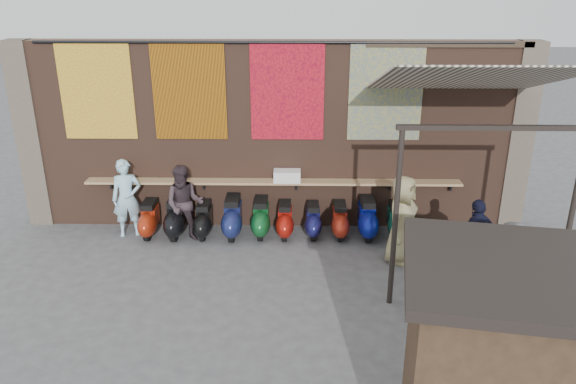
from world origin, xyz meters
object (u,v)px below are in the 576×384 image
(scooter_stool_0, at_px, (149,219))
(scooter_stool_1, at_px, (176,218))
(shopper_tan, at_px, (402,220))
(scooter_stool_8, at_px, (367,218))
(shopper_grey, at_px, (509,266))
(shelf_box, at_px, (287,176))
(market_stall, at_px, (519,382))
(scooter_stool_3, at_px, (233,217))
(diner_left, at_px, (127,198))
(scooter_stool_2, at_px, (204,220))
(scooter_stool_9, at_px, (396,221))
(scooter_stool_4, at_px, (261,218))
(scooter_stool_6, at_px, (313,220))
(scooter_stool_7, at_px, (340,220))
(shopper_navy, at_px, (476,238))
(diner_right, at_px, (185,204))
(scooter_stool_5, at_px, (285,220))

(scooter_stool_0, bearing_deg, scooter_stool_1, -0.22)
(shopper_tan, bearing_deg, scooter_stool_8, 54.63)
(scooter_stool_1, height_order, shopper_grey, shopper_grey)
(shelf_box, relative_size, market_stall, 0.23)
(scooter_stool_3, relative_size, market_stall, 0.36)
(scooter_stool_8, relative_size, diner_left, 0.52)
(scooter_stool_1, height_order, scooter_stool_2, scooter_stool_1)
(scooter_stool_0, xyz_separation_m, scooter_stool_1, (0.57, -0.00, 0.04))
(scooter_stool_3, xyz_separation_m, scooter_stool_9, (3.45, -0.01, -0.05))
(scooter_stool_4, xyz_separation_m, shopper_grey, (4.26, -2.68, 0.37))
(scooter_stool_1, relative_size, scooter_stool_6, 1.17)
(scooter_stool_7, relative_size, shopper_navy, 0.51)
(shelf_box, relative_size, scooter_stool_2, 0.74)
(scooter_stool_0, bearing_deg, diner_left, 174.84)
(diner_right, bearing_deg, scooter_stool_6, 4.14)
(shelf_box, distance_m, scooter_stool_0, 3.07)
(scooter_stool_0, distance_m, scooter_stool_7, 4.05)
(diner_right, bearing_deg, shopper_tan, -12.46)
(scooter_stool_3, relative_size, diner_left, 0.53)
(diner_left, bearing_deg, shopper_tan, -27.91)
(shopper_tan, bearing_deg, scooter_stool_0, 107.83)
(scooter_stool_6, relative_size, scooter_stool_7, 0.97)
(scooter_stool_7, bearing_deg, scooter_stool_4, 178.98)
(scooter_stool_9, bearing_deg, scooter_stool_6, 178.52)
(shelf_box, distance_m, market_stall, 6.86)
(scooter_stool_0, xyz_separation_m, scooter_stool_5, (2.88, 0.01, -0.01))
(scooter_stool_1, relative_size, shopper_tan, 0.50)
(scooter_stool_2, xyz_separation_m, scooter_stool_6, (2.32, 0.05, -0.01))
(diner_left, xyz_separation_m, diner_right, (1.27, -0.26, -0.02))
(scooter_stool_3, bearing_deg, shopper_navy, -18.83)
(scooter_stool_0, height_order, scooter_stool_3, scooter_stool_3)
(shopper_tan, bearing_deg, scooter_stool_4, 97.53)
(shopper_navy, bearing_deg, scooter_stool_3, -49.40)
(scooter_stool_1, bearing_deg, shopper_navy, -15.07)
(scooter_stool_4, relative_size, diner_left, 0.50)
(scooter_stool_3, relative_size, scooter_stool_8, 1.02)
(scooter_stool_0, height_order, scooter_stool_2, scooter_stool_0)
(scooter_stool_4, relative_size, shopper_tan, 0.48)
(scooter_stool_4, bearing_deg, shopper_navy, -21.97)
(scooter_stool_1, bearing_deg, scooter_stool_4, 1.75)
(scooter_stool_1, bearing_deg, scooter_stool_6, 0.81)
(scooter_stool_5, bearing_deg, shopper_grey, -35.10)
(scooter_stool_1, xyz_separation_m, scooter_stool_2, (0.59, -0.00, -0.05))
(scooter_stool_0, bearing_deg, shopper_grey, -21.63)
(scooter_stool_8, distance_m, shopper_navy, 2.41)
(scooter_stool_2, relative_size, scooter_stool_6, 1.04)
(diner_left, relative_size, shopper_navy, 1.11)
(scooter_stool_4, bearing_deg, shelf_box, 27.53)
(scooter_stool_1, bearing_deg, scooter_stool_3, 0.34)
(scooter_stool_3, height_order, scooter_stool_7, scooter_stool_3)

